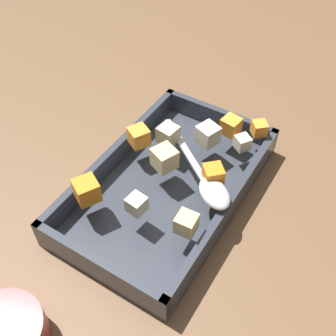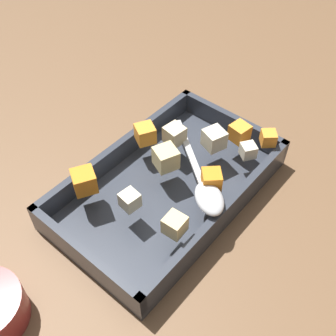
% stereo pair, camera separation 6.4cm
% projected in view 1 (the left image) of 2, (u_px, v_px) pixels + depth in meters
% --- Properties ---
extents(ground_plane, '(4.00, 4.00, 0.00)m').
position_uv_depth(ground_plane, '(168.00, 201.00, 0.67)').
color(ground_plane, brown).
extents(baking_dish, '(0.37, 0.22, 0.05)m').
position_uv_depth(baking_dish, '(168.00, 188.00, 0.67)').
color(baking_dish, '#333842').
rests_on(baking_dish, ground_plane).
extents(carrot_chunk_far_left, '(0.03, 0.03, 0.03)m').
position_uv_depth(carrot_chunk_far_left, '(231.00, 126.00, 0.70)').
color(carrot_chunk_far_left, orange).
rests_on(carrot_chunk_far_left, baking_dish).
extents(carrot_chunk_near_right, '(0.03, 0.03, 0.02)m').
position_uv_depth(carrot_chunk_near_right, '(259.00, 128.00, 0.70)').
color(carrot_chunk_near_right, orange).
rests_on(carrot_chunk_near_right, baking_dish).
extents(carrot_chunk_corner_ne, '(0.04, 0.04, 0.03)m').
position_uv_depth(carrot_chunk_corner_ne, '(139.00, 136.00, 0.68)').
color(carrot_chunk_corner_ne, orange).
rests_on(carrot_chunk_corner_ne, baking_dish).
extents(carrot_chunk_corner_se, '(0.04, 0.04, 0.03)m').
position_uv_depth(carrot_chunk_corner_se, '(213.00, 175.00, 0.62)').
color(carrot_chunk_corner_se, orange).
rests_on(carrot_chunk_corner_se, baking_dish).
extents(carrot_chunk_far_right, '(0.05, 0.05, 0.03)m').
position_uv_depth(carrot_chunk_far_right, '(87.00, 190.00, 0.60)').
color(carrot_chunk_far_right, orange).
rests_on(carrot_chunk_far_right, baking_dish).
extents(potato_chunk_center, '(0.03, 0.03, 0.03)m').
position_uv_depth(potato_chunk_center, '(186.00, 223.00, 0.56)').
color(potato_chunk_center, '#E0CC89').
rests_on(potato_chunk_center, baking_dish).
extents(potato_chunk_back_center, '(0.04, 0.04, 0.03)m').
position_uv_depth(potato_chunk_back_center, '(208.00, 134.00, 0.68)').
color(potato_chunk_back_center, beige).
rests_on(potato_chunk_back_center, baking_dish).
extents(potato_chunk_under_handle, '(0.04, 0.04, 0.03)m').
position_uv_depth(potato_chunk_under_handle, '(164.00, 158.00, 0.64)').
color(potato_chunk_under_handle, '#E0CC89').
rests_on(potato_chunk_under_handle, baking_dish).
extents(potato_chunk_heap_top, '(0.03, 0.03, 0.03)m').
position_uv_depth(potato_chunk_heap_top, '(168.00, 134.00, 0.68)').
color(potato_chunk_heap_top, beige).
rests_on(potato_chunk_heap_top, baking_dish).
extents(potato_chunk_corner_nw, '(0.03, 0.03, 0.02)m').
position_uv_depth(potato_chunk_corner_nw, '(137.00, 204.00, 0.59)').
color(potato_chunk_corner_nw, beige).
rests_on(potato_chunk_corner_nw, baking_dish).
extents(parsnip_chunk_near_left, '(0.03, 0.03, 0.02)m').
position_uv_depth(parsnip_chunk_near_left, '(242.00, 142.00, 0.67)').
color(parsnip_chunk_near_left, beige).
rests_on(parsnip_chunk_near_left, baking_dish).
extents(serving_spoon, '(0.15, 0.19, 0.02)m').
position_uv_depth(serving_spoon, '(210.00, 187.00, 0.61)').
color(serving_spoon, silver).
rests_on(serving_spoon, baking_dish).
extents(small_prep_bowl, '(0.10, 0.10, 0.05)m').
position_uv_depth(small_prep_bowl, '(6.00, 335.00, 0.50)').
color(small_prep_bowl, maroon).
rests_on(small_prep_bowl, ground_plane).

